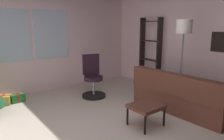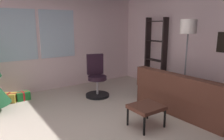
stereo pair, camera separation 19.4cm
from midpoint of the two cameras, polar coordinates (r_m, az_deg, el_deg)
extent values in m
cube|color=beige|center=(3.65, -0.38, -16.48)|extent=(4.93, 5.57, 0.10)
cube|color=silver|center=(5.72, -18.11, 7.80)|extent=(4.93, 0.10, 2.62)
cube|color=silver|center=(5.43, -26.63, 8.27)|extent=(0.90, 0.03, 1.20)
cube|color=silver|center=(5.70, -16.82, 9.19)|extent=(0.90, 0.03, 1.20)
cube|color=silver|center=(5.14, 22.61, 7.00)|extent=(0.10, 5.57, 2.62)
cube|color=black|center=(4.92, 25.94, 6.76)|extent=(0.02, 0.36, 0.41)
cube|color=#563024|center=(4.54, 17.30, -7.71)|extent=(0.90, 1.95, 0.39)
cube|color=#563024|center=(4.15, 15.03, -3.72)|extent=(0.26, 1.93, 0.41)
cube|color=#563024|center=(4.97, 8.91, -2.01)|extent=(0.85, 0.17, 0.20)
cube|color=#B72613|center=(4.15, 18.02, -4.34)|extent=(0.26, 0.42, 0.42)
cube|color=beige|center=(4.09, 19.54, -4.71)|extent=(0.16, 0.41, 0.41)
cube|color=#563024|center=(3.65, 7.61, -9.65)|extent=(0.52, 0.47, 0.06)
cylinder|color=black|center=(3.45, 7.21, -14.45)|extent=(0.04, 0.04, 0.32)
cylinder|color=black|center=(3.76, 12.33, -12.27)|extent=(0.04, 0.04, 0.32)
cylinder|color=black|center=(3.72, 2.66, -12.29)|extent=(0.04, 0.04, 0.32)
cylinder|color=black|center=(4.01, 7.79, -10.50)|extent=(0.04, 0.04, 0.32)
cube|color=#1E722D|center=(5.24, -24.96, -6.77)|extent=(0.29, 0.21, 0.19)
cube|color=red|center=(5.24, -24.96, -6.77)|extent=(0.30, 0.05, 0.20)
cube|color=red|center=(5.24, -24.96, -6.77)|extent=(0.04, 0.20, 0.20)
cube|color=gold|center=(5.23, -28.12, -7.11)|extent=(0.37, 0.33, 0.19)
cube|color=#B21919|center=(5.23, -28.12, -7.11)|extent=(0.30, 0.17, 0.20)
cube|color=#B21919|center=(5.23, -28.12, -7.11)|extent=(0.13, 0.22, 0.20)
cylinder|color=black|center=(5.13, -5.99, -6.81)|extent=(0.56, 0.56, 0.06)
cylinder|color=#B2B2B7|center=(5.06, -6.05, -4.37)|extent=(0.05, 0.05, 0.40)
cylinder|color=black|center=(5.00, -6.10, -2.20)|extent=(0.44, 0.44, 0.09)
cube|color=black|center=(5.12, -6.76, 1.51)|extent=(0.41, 0.19, 0.49)
cube|color=black|center=(5.56, 11.50, 4.09)|extent=(0.18, 0.04, 1.86)
cube|color=black|center=(5.97, 7.13, 4.79)|extent=(0.18, 0.04, 1.86)
cube|color=black|center=(5.89, 9.01, -2.11)|extent=(0.18, 0.56, 0.02)
cube|color=black|center=(5.79, 9.18, 2.72)|extent=(0.18, 0.56, 0.02)
cube|color=black|center=(5.72, 9.35, 7.70)|extent=(0.18, 0.56, 0.02)
cube|color=black|center=(5.71, 9.54, 12.75)|extent=(0.18, 0.56, 0.02)
cube|color=maroon|center=(5.73, 10.72, -1.39)|extent=(0.15, 0.05, 0.21)
cube|color=navy|center=(5.78, 10.15, -1.28)|extent=(0.15, 0.07, 0.20)
cube|color=beige|center=(5.84, 9.52, -1.26)|extent=(0.15, 0.08, 0.17)
cube|color=#2F6040|center=(5.91, 8.91, -1.16)|extent=(0.14, 0.07, 0.16)
cube|color=#7B3C79|center=(5.96, 8.33, -1.08)|extent=(0.15, 0.05, 0.15)
cube|color=#B87534|center=(6.00, 7.87, -1.00)|extent=(0.16, 0.07, 0.14)
cube|color=#544F5A|center=(6.05, 7.36, -0.83)|extent=(0.16, 0.05, 0.15)
cylinder|color=slate|center=(4.89, 16.36, -8.44)|extent=(0.28, 0.28, 0.03)
cylinder|color=slate|center=(4.68, 16.91, 0.26)|extent=(0.03, 0.03, 1.48)
cylinder|color=silver|center=(4.58, 17.62, 11.09)|extent=(0.32, 0.32, 0.28)
camera|label=1|loc=(0.10, -91.63, -0.36)|focal=34.10mm
camera|label=2|loc=(0.10, 88.37, 0.36)|focal=34.10mm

